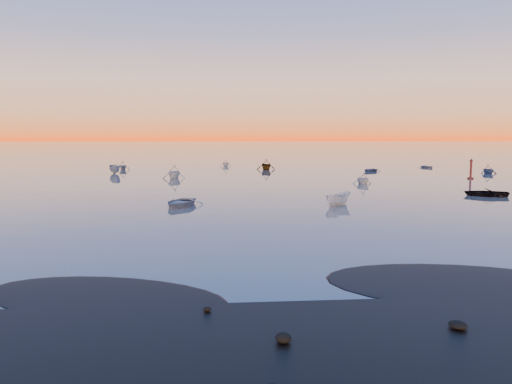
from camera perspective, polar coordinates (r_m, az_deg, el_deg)
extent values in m
plane|color=#6E665C|center=(122.68, -1.78, 3.56)|extent=(600.00, 600.00, 0.00)
imported|color=white|center=(48.27, 9.37, -1.46)|extent=(3.37, 3.58, 1.20)
imported|color=white|center=(69.00, 12.12, 0.93)|extent=(3.51, 2.09, 1.15)
cylinder|color=#4D1310|center=(81.60, 23.30, 1.44)|extent=(0.90, 0.90, 0.30)
cylinder|color=#4D1310|center=(81.51, 23.34, 2.31)|extent=(0.32, 0.32, 2.59)
cone|color=#4D1310|center=(81.42, 23.40, 3.39)|extent=(0.60, 0.60, 0.50)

